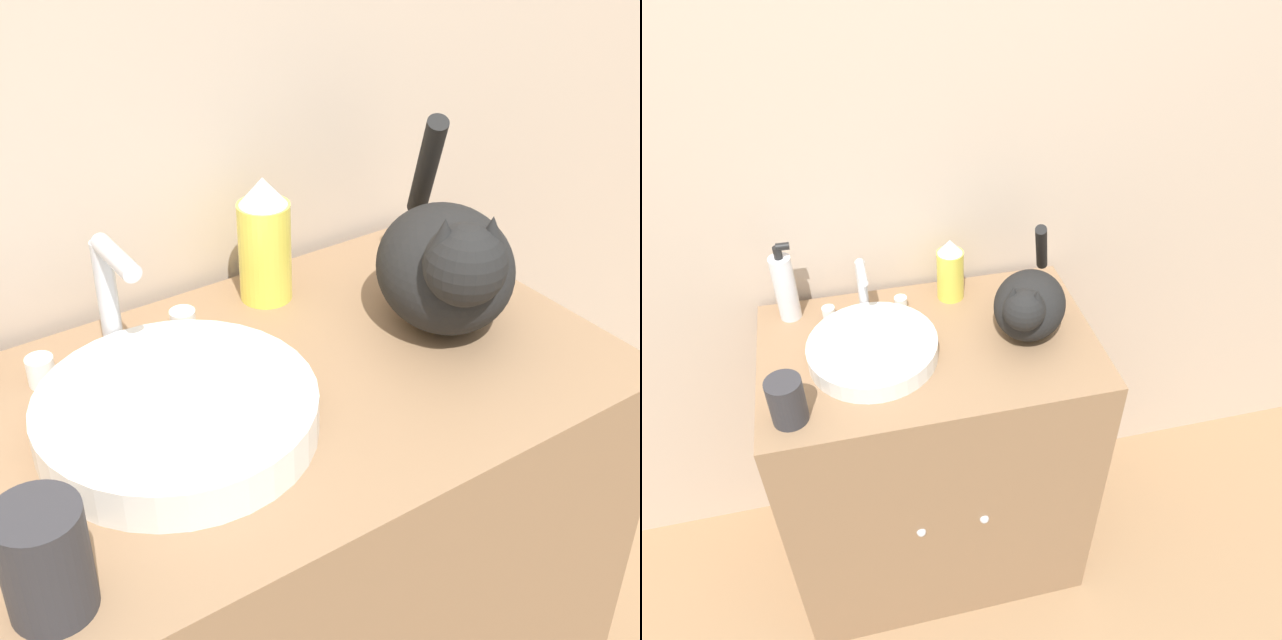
# 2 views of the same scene
# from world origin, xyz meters

# --- Properties ---
(ground_plane) EXTENTS (8.00, 8.00, 0.00)m
(ground_plane) POSITION_xyz_m (0.00, 0.00, 0.00)
(ground_plane) COLOR #997551
(wall_back) EXTENTS (6.00, 0.05, 2.50)m
(wall_back) POSITION_xyz_m (0.00, 0.53, 1.25)
(wall_back) COLOR #C6B29E
(wall_back) RESTS_ON ground_plane
(vanity_cabinet) EXTENTS (0.79, 0.50, 0.85)m
(vanity_cabinet) POSITION_xyz_m (0.00, 0.24, 0.43)
(vanity_cabinet) COLOR #8C6B4C
(vanity_cabinet) RESTS_ON ground_plane
(sink_basin) EXTENTS (0.30, 0.30, 0.05)m
(sink_basin) POSITION_xyz_m (-0.13, 0.23, 0.88)
(sink_basin) COLOR white
(sink_basin) RESTS_ON vanity_cabinet
(faucet) EXTENTS (0.21, 0.10, 0.17)m
(faucet) POSITION_xyz_m (-0.13, 0.39, 0.93)
(faucet) COLOR silver
(faucet) RESTS_ON vanity_cabinet
(cat) EXTENTS (0.25, 0.31, 0.24)m
(cat) POSITION_xyz_m (0.24, 0.23, 0.94)
(cat) COLOR black
(cat) RESTS_ON vanity_cabinet
(soap_bottle) EXTENTS (0.06, 0.05, 0.21)m
(soap_bottle) POSITION_xyz_m (-0.31, 0.43, 0.94)
(soap_bottle) COLOR silver
(soap_bottle) RESTS_ON vanity_cabinet
(spray_bottle) EXTENTS (0.07, 0.07, 0.17)m
(spray_bottle) POSITION_xyz_m (0.09, 0.42, 0.94)
(spray_bottle) COLOR #EADB4C
(spray_bottle) RESTS_ON vanity_cabinet
(cup) EXTENTS (0.08, 0.08, 0.11)m
(cup) POSITION_xyz_m (-0.32, 0.08, 0.91)
(cup) COLOR #2D2D33
(cup) RESTS_ON vanity_cabinet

